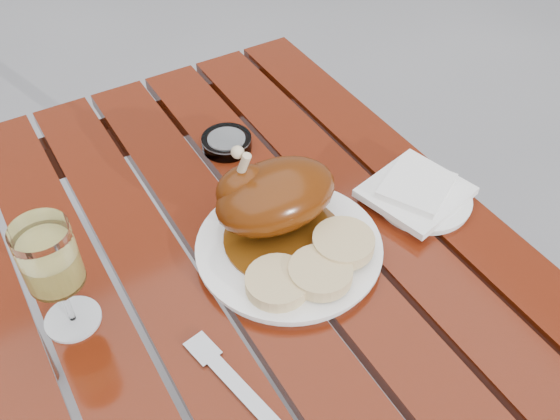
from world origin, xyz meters
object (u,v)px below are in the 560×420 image
(wine_glass, at_px, (57,278))
(ashtray, at_px, (227,143))
(table, at_px, (265,414))
(dinner_plate, at_px, (289,249))
(side_plate, at_px, (423,199))

(wine_glass, relative_size, ashtray, 2.02)
(wine_glass, xyz_separation_m, ashtray, (0.36, 0.23, -0.08))
(wine_glass, distance_m, ashtray, 0.43)
(table, relative_size, dinner_plate, 4.26)
(ashtray, bearing_deg, side_plate, -54.00)
(wine_glass, xyz_separation_m, side_plate, (0.57, -0.06, -0.08))
(dinner_plate, bearing_deg, wine_glass, 171.84)
(wine_glass, bearing_deg, side_plate, -6.37)
(table, relative_size, wine_glass, 6.61)
(dinner_plate, bearing_deg, table, -151.10)
(wine_glass, distance_m, side_plate, 0.58)
(wine_glass, bearing_deg, table, -18.93)
(dinner_plate, xyz_separation_m, ashtray, (0.04, 0.27, 0.00))
(dinner_plate, xyz_separation_m, side_plate, (0.25, -0.02, -0.00))
(dinner_plate, relative_size, side_plate, 1.78)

